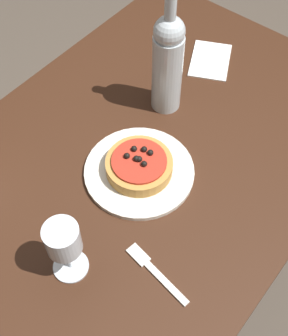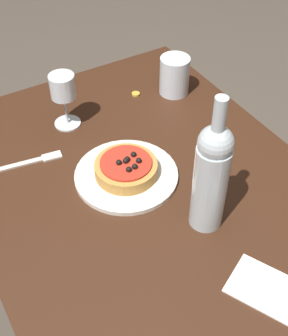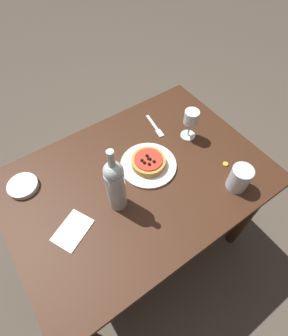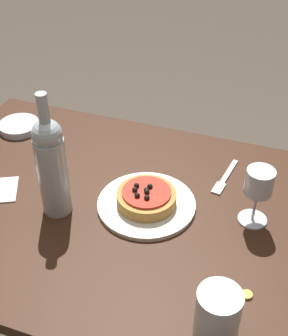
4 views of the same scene
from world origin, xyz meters
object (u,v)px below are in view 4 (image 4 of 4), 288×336
dining_table (117,236)px  bottle_cap (247,295)px  pizza (146,197)px  wine_bottle (52,165)px  side_bowl (19,126)px  fork (224,179)px  dinner_plate (146,204)px  water_cup (218,314)px  wine_glass (259,185)px

dining_table → bottle_cap: 0.42m
pizza → wine_bottle: (0.21, 0.08, 0.11)m
dining_table → side_bowl: side_bowl is taller
dining_table → fork: (-0.24, -0.20, 0.11)m
dining_table → dinner_plate: bearing=-160.6°
side_bowl → fork: (-0.67, 0.04, -0.01)m
wine_bottle → water_cup: (-0.46, 0.22, -0.08)m
fork → side_bowl: bearing=-84.5°
wine_glass → bottle_cap: size_ratio=6.52×
side_bowl → fork: size_ratio=0.77×
dining_table → side_bowl: bearing=-29.1°
water_cup → side_bowl: (0.75, -0.51, -0.05)m
dining_table → wine_bottle: size_ratio=3.39×
dinner_plate → wine_bottle: 0.26m
wine_glass → dining_table: bearing=10.8°
water_cup → fork: 0.48m
wine_glass → wine_bottle: wine_bottle is taller
wine_bottle → water_cup: size_ratio=2.91×
pizza → water_cup: size_ratio=1.33×
wine_glass → bottle_cap: 0.26m
wine_bottle → fork: 0.48m
wine_glass → pizza: bearing=8.3°
pizza → side_bowl: size_ratio=1.20×
side_bowl → dining_table: bearing=150.9°
dining_table → pizza: (-0.08, -0.03, 0.14)m
pizza → bottle_cap: bearing=146.4°
fork → bottle_cap: size_ratio=6.92×
dining_table → water_cup: size_ratio=9.88×
dining_table → fork: 0.34m
dinner_plate → fork: dinner_plate is taller
pizza → wine_bottle: wine_bottle is taller
pizza → wine_bottle: 0.25m
side_bowl → bottle_cap: 0.89m
fork → water_cup: bearing=18.0°
pizza → fork: size_ratio=0.92×
dinner_plate → bottle_cap: size_ratio=10.58×
wine_bottle → side_bowl: size_ratio=2.61×
dining_table → wine_glass: size_ratio=7.25×
dining_table → bottle_cap: size_ratio=47.22×
dinner_plate → pizza: pizza is taller
wine_glass → wine_bottle: 0.49m
dinner_plate → wine_glass: (-0.27, -0.04, 0.11)m
water_cup → side_bowl: 0.91m
wine_bottle → bottle_cap: 0.53m
wine_bottle → bottle_cap: size_ratio=13.91×
wine_bottle → dining_table: bearing=-156.7°
pizza → wine_bottle: bearing=21.9°
dinner_plate → wine_bottle: bearing=21.9°
dining_table → wine_glass: wine_glass is taller
dining_table → water_cup: (-0.32, 0.27, 0.17)m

